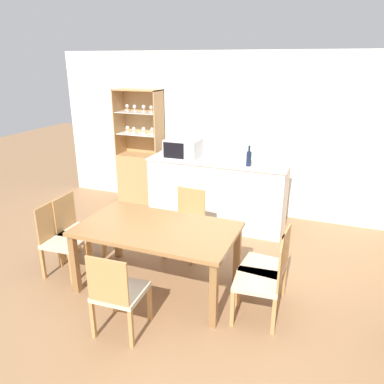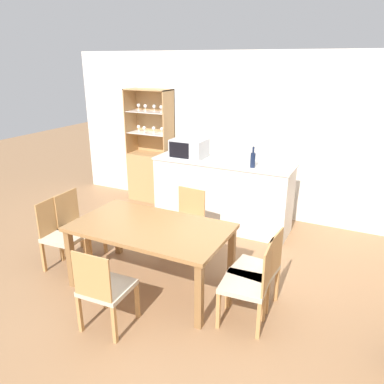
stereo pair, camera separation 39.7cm
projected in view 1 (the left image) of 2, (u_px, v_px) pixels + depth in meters
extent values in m
plane|color=#936B47|center=(188.00, 297.00, 4.03)|extent=(18.00, 18.00, 0.00)
cube|color=silver|center=(250.00, 136.00, 5.91)|extent=(6.80, 0.06, 2.55)
cube|color=silver|center=(217.00, 194.00, 5.65)|extent=(2.04, 0.56, 0.99)
cube|color=beige|center=(218.00, 161.00, 5.48)|extent=(2.07, 0.59, 0.03)
cube|color=tan|center=(142.00, 178.00, 6.64)|extent=(0.78, 0.38, 0.85)
cube|color=tan|center=(144.00, 121.00, 6.47)|extent=(0.78, 0.02, 1.10)
cube|color=tan|center=(119.00, 122.00, 6.45)|extent=(0.02, 0.38, 1.10)
cube|color=tan|center=(159.00, 124.00, 6.18)|extent=(0.02, 0.38, 1.10)
cube|color=tan|center=(137.00, 90.00, 6.13)|extent=(0.78, 0.38, 0.02)
cube|color=white|center=(140.00, 134.00, 6.38)|extent=(0.74, 0.34, 0.01)
cube|color=white|center=(139.00, 112.00, 6.26)|extent=(0.74, 0.34, 0.01)
cylinder|color=white|center=(128.00, 132.00, 6.47)|extent=(0.04, 0.04, 0.01)
cylinder|color=white|center=(128.00, 131.00, 6.46)|extent=(0.01, 0.01, 0.06)
sphere|color=white|center=(128.00, 128.00, 6.44)|extent=(0.06, 0.06, 0.06)
cylinder|color=white|center=(127.00, 111.00, 6.38)|extent=(0.04, 0.04, 0.01)
cylinder|color=white|center=(127.00, 109.00, 6.37)|extent=(0.01, 0.01, 0.06)
sphere|color=white|center=(127.00, 106.00, 6.35)|extent=(0.06, 0.06, 0.06)
cylinder|color=white|center=(134.00, 134.00, 6.36)|extent=(0.04, 0.04, 0.01)
cylinder|color=white|center=(134.00, 132.00, 6.35)|extent=(0.01, 0.01, 0.06)
sphere|color=white|center=(134.00, 129.00, 6.33)|extent=(0.06, 0.06, 0.06)
cylinder|color=white|center=(135.00, 111.00, 6.29)|extent=(0.04, 0.04, 0.01)
cylinder|color=white|center=(135.00, 110.00, 6.28)|extent=(0.01, 0.01, 0.06)
sphere|color=white|center=(134.00, 107.00, 6.27)|extent=(0.06, 0.06, 0.06)
cylinder|color=white|center=(144.00, 134.00, 6.35)|extent=(0.04, 0.04, 0.01)
cylinder|color=white|center=(144.00, 132.00, 6.34)|extent=(0.01, 0.01, 0.06)
sphere|color=white|center=(144.00, 129.00, 6.33)|extent=(0.06, 0.06, 0.06)
cylinder|color=white|center=(144.00, 112.00, 6.26)|extent=(0.04, 0.04, 0.01)
cylinder|color=white|center=(144.00, 110.00, 6.25)|extent=(0.01, 0.01, 0.06)
sphere|color=white|center=(144.00, 107.00, 6.23)|extent=(0.06, 0.06, 0.06)
cylinder|color=white|center=(152.00, 134.00, 6.30)|extent=(0.04, 0.04, 0.01)
cylinder|color=white|center=(152.00, 132.00, 6.29)|extent=(0.01, 0.01, 0.06)
sphere|color=white|center=(152.00, 129.00, 6.27)|extent=(0.06, 0.06, 0.06)
cylinder|color=white|center=(151.00, 112.00, 6.17)|extent=(0.04, 0.04, 0.01)
cylinder|color=white|center=(151.00, 111.00, 6.16)|extent=(0.01, 0.01, 0.06)
sphere|color=white|center=(151.00, 107.00, 6.15)|extent=(0.06, 0.06, 0.06)
cube|color=olive|center=(157.00, 229.00, 4.00)|extent=(1.69, 0.96, 0.04)
cube|color=olive|center=(75.00, 264.00, 4.02)|extent=(0.07, 0.07, 0.68)
cube|color=olive|center=(214.00, 296.00, 3.48)|extent=(0.07, 0.07, 0.68)
cube|color=olive|center=(117.00, 232.00, 4.76)|extent=(0.07, 0.07, 0.68)
cube|color=olive|center=(237.00, 254.00, 4.22)|extent=(0.07, 0.07, 0.68)
cube|color=#C1B299|center=(257.00, 282.00, 3.58)|extent=(0.46, 0.46, 0.05)
cube|color=#B7844C|center=(280.00, 263.00, 3.45)|extent=(0.05, 0.39, 0.43)
cube|color=#B7844C|center=(232.00, 309.00, 3.54)|extent=(0.04, 0.04, 0.38)
cube|color=#B7844C|center=(240.00, 286.00, 3.88)|extent=(0.04, 0.04, 0.38)
cube|color=#B7844C|center=(274.00, 316.00, 3.43)|extent=(0.04, 0.04, 0.38)
cube|color=#B7844C|center=(277.00, 293.00, 3.78)|extent=(0.04, 0.04, 0.38)
cube|color=#C1B299|center=(65.00, 242.00, 4.36)|extent=(0.45, 0.45, 0.05)
cube|color=#B7844C|center=(48.00, 221.00, 4.34)|extent=(0.04, 0.39, 0.43)
cube|color=#B7844C|center=(90.00, 253.00, 4.55)|extent=(0.04, 0.04, 0.38)
cube|color=#B7844C|center=(72.00, 269.00, 4.20)|extent=(0.04, 0.04, 0.38)
cube|color=#B7844C|center=(63.00, 248.00, 4.66)|extent=(0.04, 0.04, 0.38)
cube|color=#B7844C|center=(43.00, 264.00, 4.31)|extent=(0.04, 0.04, 0.38)
cube|color=#C1B299|center=(263.00, 267.00, 3.84)|extent=(0.46, 0.46, 0.05)
cube|color=#B7844C|center=(284.00, 251.00, 3.68)|extent=(0.05, 0.39, 0.43)
cube|color=#B7844C|center=(238.00, 290.00, 3.83)|extent=(0.04, 0.04, 0.38)
cube|color=#B7844C|center=(249.00, 272.00, 4.15)|extent=(0.04, 0.04, 0.38)
cube|color=#B7844C|center=(275.00, 300.00, 3.67)|extent=(0.04, 0.04, 0.38)
cube|color=#B7844C|center=(284.00, 280.00, 3.99)|extent=(0.04, 0.04, 0.38)
cube|color=#C1B299|center=(81.00, 232.00, 4.61)|extent=(0.45, 0.45, 0.05)
cube|color=#B7844C|center=(65.00, 212.00, 4.59)|extent=(0.04, 0.39, 0.43)
cube|color=#B7844C|center=(104.00, 243.00, 4.80)|extent=(0.04, 0.04, 0.38)
cube|color=#B7844C|center=(87.00, 257.00, 4.45)|extent=(0.04, 0.04, 0.38)
cube|color=#B7844C|center=(78.00, 239.00, 4.91)|extent=(0.04, 0.04, 0.38)
cube|color=#B7844C|center=(60.00, 252.00, 4.57)|extent=(0.04, 0.04, 0.38)
cube|color=#C1B299|center=(184.00, 226.00, 4.77)|extent=(0.45, 0.45, 0.05)
cube|color=#B7844C|center=(191.00, 204.00, 4.86)|extent=(0.39, 0.05, 0.43)
cube|color=#B7844C|center=(191.00, 251.00, 4.60)|extent=(0.04, 0.04, 0.38)
cube|color=#B7844C|center=(164.00, 245.00, 4.76)|extent=(0.04, 0.04, 0.38)
cube|color=#B7844C|center=(204.00, 238.00, 4.93)|extent=(0.04, 0.04, 0.38)
cube|color=#B7844C|center=(178.00, 233.00, 5.08)|extent=(0.04, 0.04, 0.38)
cube|color=#C1B299|center=(121.00, 292.00, 3.43)|extent=(0.45, 0.45, 0.05)
cube|color=#B7844C|center=(107.00, 281.00, 3.17)|extent=(0.39, 0.04, 0.43)
cube|color=#B7844C|center=(114.00, 296.00, 3.73)|extent=(0.04, 0.04, 0.38)
cube|color=#B7844C|center=(150.00, 303.00, 3.61)|extent=(0.04, 0.04, 0.38)
cube|color=#B7844C|center=(93.00, 320.00, 3.39)|extent=(0.04, 0.04, 0.38)
cube|color=#B7844C|center=(131.00, 329.00, 3.27)|extent=(0.04, 0.04, 0.38)
cube|color=#B7BABF|center=(183.00, 148.00, 5.61)|extent=(0.51, 0.38, 0.27)
cube|color=black|center=(173.00, 151.00, 5.47)|extent=(0.32, 0.01, 0.23)
cylinder|color=#141E38|center=(249.00, 159.00, 5.16)|extent=(0.07, 0.07, 0.20)
cylinder|color=#141E38|center=(249.00, 149.00, 5.11)|extent=(0.03, 0.03, 0.09)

